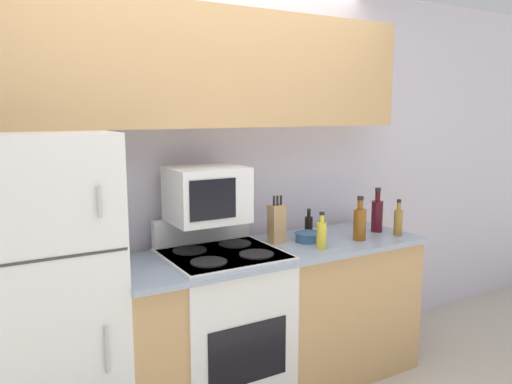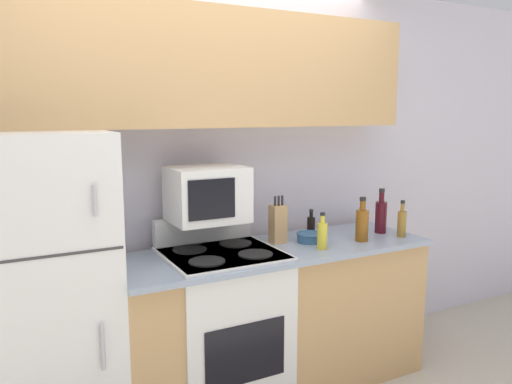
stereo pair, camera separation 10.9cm
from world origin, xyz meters
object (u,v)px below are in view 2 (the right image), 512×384
at_px(bowl, 309,237).
at_px(bottle_cooking_spray, 322,235).
at_px(stove, 223,326).
at_px(bottle_soy_sauce, 311,226).
at_px(refrigerator, 41,298).
at_px(bottle_whiskey, 362,224).
at_px(bottle_vinegar, 402,223).
at_px(microwave, 207,194).
at_px(bottle_wine_red, 381,216).
at_px(knife_block, 278,224).

bearing_deg(bowl, bottle_cooking_spray, -97.76).
relative_size(stove, bottle_cooking_spray, 4.92).
bearing_deg(bottle_soy_sauce, refrigerator, -177.09).
relative_size(bottle_cooking_spray, bottle_whiskey, 0.79).
bearing_deg(bottle_cooking_spray, bottle_whiskey, 6.24).
xyz_separation_m(bottle_vinegar, bottle_soy_sauce, (-0.51, 0.28, -0.02)).
bearing_deg(bottle_soy_sauce, bottle_whiskey, -48.57).
relative_size(stove, microwave, 2.56).
bearing_deg(bottle_soy_sauce, bottle_vinegar, -28.88).
relative_size(bottle_soy_sauce, bottle_wine_red, 0.60).
distance_m(microwave, bottle_cooking_spray, 0.72).
bearing_deg(bottle_whiskey, stove, 172.37).
distance_m(bowl, bottle_wine_red, 0.56).
bearing_deg(bottle_vinegar, bottle_cooking_spray, 179.81).
bearing_deg(bottle_wine_red, bottle_vinegar, -72.56).
bearing_deg(bottle_soy_sauce, microwave, -179.02).
xyz_separation_m(microwave, bowl, (0.64, -0.10, -0.31)).
height_order(bottle_cooking_spray, bottle_soy_sauce, bottle_cooking_spray).
distance_m(stove, bottle_cooking_spray, 0.79).
bearing_deg(bottle_cooking_spray, stove, 164.80).
bearing_deg(bottle_soy_sauce, bottle_cooking_spray, -111.49).
xyz_separation_m(stove, bottle_vinegar, (1.20, -0.16, 0.52)).
height_order(bottle_whiskey, bottle_wine_red, bottle_wine_red).
xyz_separation_m(microwave, bottle_cooking_spray, (0.62, -0.27, -0.25)).
height_order(stove, bottle_vinegar, bottle_vinegar).
bearing_deg(bottle_vinegar, bowl, 164.37).
height_order(microwave, bottle_soy_sauce, microwave).
bearing_deg(knife_block, bottle_cooking_spray, -56.67).
bearing_deg(bottle_soy_sauce, knife_block, -172.30).
height_order(microwave, bottle_wine_red, microwave).
bearing_deg(stove, bottle_wine_red, -0.58).
distance_m(bowl, bottle_cooking_spray, 0.18).
bearing_deg(bottle_whiskey, refrigerator, 175.01).
distance_m(bottle_cooking_spray, bottle_vinegar, 0.63).
xyz_separation_m(bowl, bottle_whiskey, (0.31, -0.13, 0.08)).
height_order(knife_block, bottle_whiskey, knife_block).
relative_size(bowl, bottle_whiskey, 0.60).
relative_size(bottle_vinegar, bottle_wine_red, 0.80).
bearing_deg(refrigerator, bottle_whiskey, -4.99).
bearing_deg(bottle_cooking_spray, microwave, 156.46).
bearing_deg(bottle_wine_red, microwave, 174.10).
relative_size(bottle_vinegar, bottle_whiskey, 0.86).
bearing_deg(bottle_whiskey, bowl, 156.82).
height_order(bowl, bottle_wine_red, bottle_wine_red).
bearing_deg(stove, bottle_cooking_spray, -15.20).
relative_size(refrigerator, bottle_vinegar, 6.75).
xyz_separation_m(stove, knife_block, (0.42, 0.09, 0.55)).
bearing_deg(stove, knife_block, 11.85).
relative_size(knife_block, bottle_soy_sauce, 1.65).
height_order(refrigerator, microwave, refrigerator).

